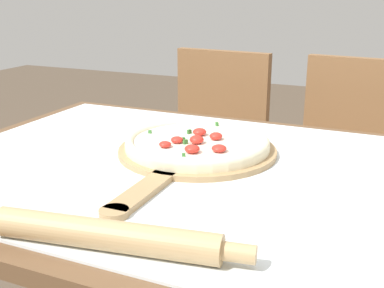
{
  "coord_description": "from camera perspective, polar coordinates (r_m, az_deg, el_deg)",
  "views": [
    {
      "loc": [
        0.38,
        -0.85,
        1.13
      ],
      "look_at": [
        -0.02,
        0.06,
        0.81
      ],
      "focal_mm": 45.0,
      "sensor_mm": 36.0,
      "label": 1
    }
  ],
  "objects": [
    {
      "name": "dining_table",
      "position": [
        1.05,
        -0.3,
        -9.36
      ],
      "size": [
        1.17,
        0.86,
        0.77
      ],
      "color": "brown",
      "rests_on": "ground_plane"
    },
    {
      "name": "chair_left",
      "position": [
        1.86,
        2.26,
        -0.97
      ],
      "size": [
        0.44,
        0.44,
        0.91
      ],
      "rotation": [
        0.0,
        0.0,
        -0.1
      ],
      "color": "brown",
      "rests_on": "ground_plane"
    },
    {
      "name": "pizza",
      "position": [
        1.07,
        0.64,
        0.19
      ],
      "size": [
        0.32,
        0.32,
        0.04
      ],
      "color": "beige",
      "rests_on": "pizza_peel"
    },
    {
      "name": "towel_cloth",
      "position": [
        1.0,
        -0.31,
        -2.81
      ],
      "size": [
        1.09,
        0.78,
        0.0
      ],
      "color": "silver",
      "rests_on": "dining_table"
    },
    {
      "name": "rolling_pin",
      "position": [
        0.7,
        -10.24,
        -10.55
      ],
      "size": [
        0.42,
        0.09,
        0.04
      ],
      "rotation": [
        0.0,
        0.0,
        0.15
      ],
      "color": "tan",
      "rests_on": "towel_cloth"
    },
    {
      "name": "pizza_peel",
      "position": [
        1.06,
        0.17,
        -1.12
      ],
      "size": [
        0.35,
        0.55,
        0.01
      ],
      "color": "tan",
      "rests_on": "towel_cloth"
    },
    {
      "name": "chair_right",
      "position": [
        1.75,
        17.95,
        -3.08
      ],
      "size": [
        0.44,
        0.44,
        0.91
      ],
      "rotation": [
        0.0,
        0.0,
        -0.12
      ],
      "color": "brown",
      "rests_on": "ground_plane"
    }
  ]
}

